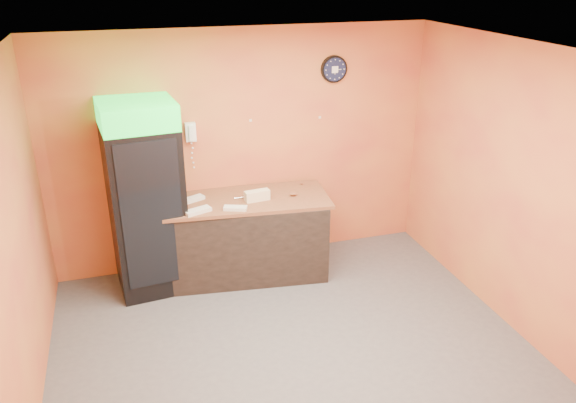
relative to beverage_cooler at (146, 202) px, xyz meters
name	(u,v)px	position (x,y,z in m)	size (l,w,h in m)	color
floor	(294,351)	(1.18, -1.60, -1.05)	(4.50, 4.50, 0.00)	#47474C
back_wall	(243,150)	(1.18, 0.40, 0.35)	(4.50, 0.02, 2.80)	#D6893C
left_wall	(10,257)	(-1.07, -1.60, 0.35)	(0.02, 4.00, 2.80)	#D6893C
right_wall	(516,190)	(3.43, -1.60, 0.35)	(0.02, 4.00, 2.80)	#D6893C
ceiling	(295,53)	(1.18, -1.60, 1.75)	(4.50, 4.00, 0.02)	white
beverage_cooler	(146,202)	(0.00, 0.00, 0.00)	(0.82, 0.83, 2.14)	black
prep_counter	(245,238)	(1.07, -0.01, -0.59)	(1.84, 0.82, 0.92)	black
wall_clock	(334,69)	(2.28, 0.37, 1.24)	(0.31, 0.06, 0.31)	black
wall_phone	(191,132)	(0.58, 0.34, 0.63)	(0.12, 0.10, 0.21)	white
butcher_paper	(243,200)	(1.07, -0.01, -0.11)	(1.94, 0.83, 0.04)	brown
sub_roll_stack	(257,196)	(1.21, -0.12, -0.03)	(0.29, 0.13, 0.12)	beige
wrapped_sandwich_left	(198,211)	(0.52, -0.25, -0.07)	(0.29, 0.11, 0.04)	silver
wrapped_sandwich_mid	(235,208)	(0.92, -0.29, -0.07)	(0.25, 0.10, 0.04)	silver
wrapped_sandwich_right	(193,199)	(0.51, 0.09, -0.07)	(0.27, 0.11, 0.04)	silver
kitchen_tool	(249,195)	(1.14, -0.01, -0.05)	(0.07, 0.07, 0.07)	silver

